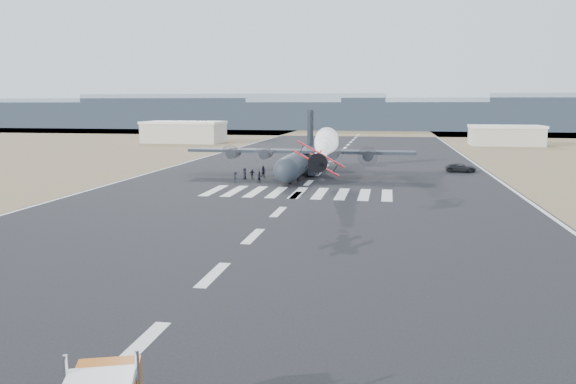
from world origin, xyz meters
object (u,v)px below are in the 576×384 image
(crew_e, at_px, (244,174))
(crew_f, at_px, (299,175))
(crew_c, at_px, (235,177))
(transport_aircraft, at_px, (301,159))
(crew_a, at_px, (263,171))
(crew_d, at_px, (252,174))
(crew_g, at_px, (298,178))
(crew_h, at_px, (264,172))
(hangar_right, at_px, (506,135))
(aerobatic_biplane, at_px, (317,160))
(crew_b, at_px, (260,177))
(support_vehicle, at_px, (461,168))
(hangar_left, at_px, (184,132))

(crew_e, bearing_deg, crew_f, -95.64)
(crew_c, height_order, crew_f, crew_c)
(transport_aircraft, bearing_deg, crew_a, -154.16)
(crew_d, relative_size, crew_g, 0.98)
(transport_aircraft, distance_m, crew_h, 7.05)
(crew_d, relative_size, crew_h, 0.89)
(crew_c, height_order, crew_g, crew_c)
(hangar_right, relative_size, transport_aircraft, 0.54)
(aerobatic_biplane, relative_size, crew_h, 2.90)
(hangar_right, height_order, aerobatic_biplane, aerobatic_biplane)
(crew_c, relative_size, crew_e, 0.90)
(crew_b, distance_m, crew_d, 4.73)
(crew_g, xyz_separation_m, crew_h, (-6.88, 6.04, 0.09))
(hangar_right, height_order, support_vehicle, hangar_right)
(crew_b, xyz_separation_m, crew_e, (-3.30, 3.33, 0.07))
(crew_c, bearing_deg, crew_h, -52.38)
(aerobatic_biplane, xyz_separation_m, support_vehicle, (20.13, 45.99, -5.55))
(aerobatic_biplane, distance_m, crew_g, 28.26)
(hangar_right, bearing_deg, hangar_left, -177.08)
(transport_aircraft, xyz_separation_m, crew_d, (-7.15, -6.08, -2.05))
(support_vehicle, height_order, crew_f, crew_f)
(aerobatic_biplane, distance_m, crew_e, 33.70)
(transport_aircraft, bearing_deg, crew_e, -139.71)
(crew_g, height_order, crew_h, crew_h)
(aerobatic_biplane, bearing_deg, crew_g, 99.14)
(support_vehicle, bearing_deg, crew_g, 127.98)
(crew_g, bearing_deg, hangar_left, 116.75)
(hangar_left, distance_m, crew_e, 92.33)
(crew_d, bearing_deg, hangar_right, -123.86)
(aerobatic_biplane, relative_size, support_vehicle, 0.96)
(aerobatic_biplane, bearing_deg, crew_h, 107.74)
(support_vehicle, distance_m, crew_e, 39.36)
(crew_a, xyz_separation_m, crew_f, (6.63, -3.24, -0.13))
(crew_a, bearing_deg, crew_g, -75.53)
(support_vehicle, xyz_separation_m, crew_f, (-26.85, -15.79, 0.03))
(crew_e, height_order, crew_f, crew_e)
(support_vehicle, height_order, crew_d, crew_d)
(hangar_right, distance_m, crew_g, 101.85)
(hangar_left, xyz_separation_m, crew_g, (50.41, -85.01, -2.61))
(crew_f, xyz_separation_m, crew_h, (-6.50, 2.82, 0.11))
(crew_e, xyz_separation_m, crew_h, (2.34, 3.62, -0.04))
(transport_aircraft, relative_size, crew_h, 21.39)
(crew_f, distance_m, crew_g, 3.24)
(crew_d, bearing_deg, crew_b, 116.65)
(crew_f, bearing_deg, support_vehicle, 51.66)
(crew_a, bearing_deg, aerobatic_biplane, -101.14)
(crew_g, bearing_deg, crew_d, 154.18)
(transport_aircraft, relative_size, crew_d, 24.11)
(transport_aircraft, relative_size, support_vehicle, 7.08)
(hangar_left, xyz_separation_m, crew_f, (50.02, -81.80, -2.63))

